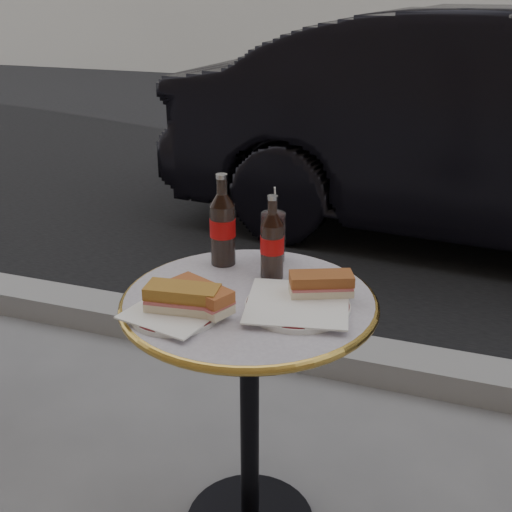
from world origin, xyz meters
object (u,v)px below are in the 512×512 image
(plate_left, at_px, (175,314))
(cola_bottle_left, at_px, (222,220))
(cola_glass, at_px, (273,237))
(bistro_table, at_px, (250,422))
(cola_bottle_right, at_px, (272,237))
(plate_right, at_px, (298,306))

(plate_left, bearing_deg, cola_bottle_left, 91.78)
(plate_left, distance_m, cola_glass, 0.40)
(plate_left, bearing_deg, cola_glass, 73.68)
(bistro_table, bearing_deg, cola_bottle_left, 128.81)
(plate_left, relative_size, cola_glass, 1.48)
(cola_bottle_right, bearing_deg, cola_bottle_left, 164.64)
(plate_left, xyz_separation_m, cola_glass, (0.11, 0.38, 0.06))
(plate_left, height_order, cola_bottle_left, cola_bottle_left)
(plate_right, bearing_deg, cola_bottle_right, 127.32)
(cola_bottle_left, bearing_deg, plate_right, -35.50)
(bistro_table, xyz_separation_m, cola_bottle_left, (-0.14, 0.17, 0.49))
(bistro_table, relative_size, cola_bottle_right, 3.33)
(plate_right, relative_size, cola_bottle_right, 1.12)
(cola_bottle_left, distance_m, cola_bottle_right, 0.16)
(bistro_table, height_order, plate_right, plate_right)
(bistro_table, height_order, cola_bottle_left, cola_bottle_left)
(bistro_table, xyz_separation_m, cola_glass, (-0.02, 0.23, 0.43))
(plate_left, xyz_separation_m, cola_bottle_right, (0.14, 0.27, 0.10))
(plate_left, relative_size, cola_bottle_left, 0.82)
(plate_left, distance_m, plate_right, 0.28)
(cola_bottle_right, height_order, cola_glass, cola_bottle_right)
(bistro_table, distance_m, plate_right, 0.39)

